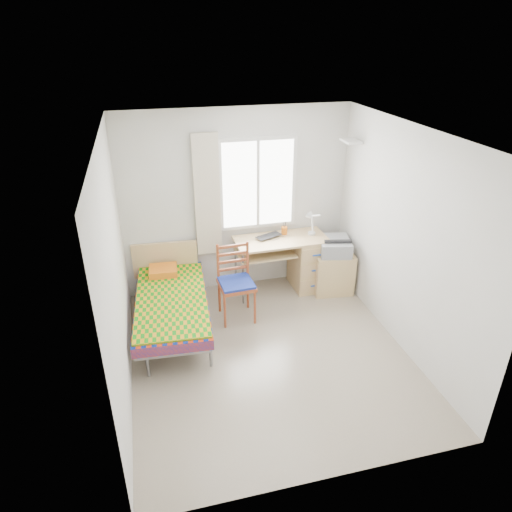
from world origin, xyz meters
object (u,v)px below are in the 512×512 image
Objects in this scene: desk at (304,260)px; chair at (236,278)px; cabinet at (331,271)px; printer at (334,246)px; bed at (171,300)px.

chair is at bearing -156.71° from desk.
desk is 0.44m from cabinet.
printer is (0.01, 0.00, 0.41)m from cabinet.
cabinet is 1.07× the size of printer.
bed and desk have the same top height.
bed is at bearing -158.93° from printer.
chair reaches higher than printer.
desk is 2.16× the size of cabinet.
desk is 1.30× the size of chair.
chair is at bearing -161.71° from cabinet.
cabinet is at bearing 8.58° from chair.
chair is at bearing 6.88° from bed.
bed is 3.39× the size of printer.
printer is (2.36, 0.37, 0.32)m from bed.
printer is (0.38, -0.19, 0.27)m from desk.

